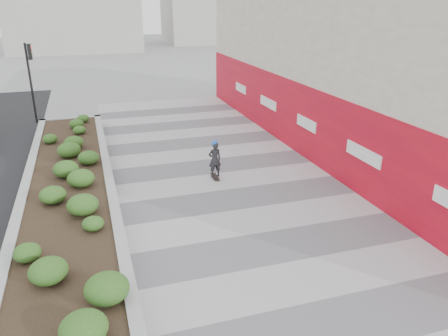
% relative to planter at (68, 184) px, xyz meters
% --- Properties ---
extents(ground, '(160.00, 160.00, 0.00)m').
position_rel_planter_xyz_m(ground, '(5.50, -7.00, -0.42)').
color(ground, gray).
rests_on(ground, ground).
extents(walkway, '(8.00, 36.00, 0.01)m').
position_rel_planter_xyz_m(walkway, '(5.50, -4.00, -0.41)').
color(walkway, '#A8A8AD').
rests_on(walkway, ground).
extents(building, '(6.04, 24.08, 8.00)m').
position_rel_planter_xyz_m(building, '(12.48, 1.98, 3.56)').
color(building, '#BDB2A1').
rests_on(building, ground).
extents(planter, '(3.00, 18.00, 0.90)m').
position_rel_planter_xyz_m(planter, '(0.00, 0.00, 0.00)').
color(planter, '#9E9EA0').
rests_on(planter, ground).
extents(traffic_signal_near, '(0.33, 0.28, 4.20)m').
position_rel_planter_xyz_m(traffic_signal_near, '(-1.73, 10.50, 2.34)').
color(traffic_signal_near, black).
rests_on(traffic_signal_near, ground).
extents(manhole_cover, '(0.44, 0.44, 0.01)m').
position_rel_planter_xyz_m(manhole_cover, '(6.00, -4.00, -0.42)').
color(manhole_cover, '#595654').
rests_on(manhole_cover, ground).
extents(skateboarder, '(0.50, 0.73, 1.49)m').
position_rel_planter_xyz_m(skateboarder, '(5.19, -0.03, 0.34)').
color(skateboarder, beige).
rests_on(skateboarder, ground).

